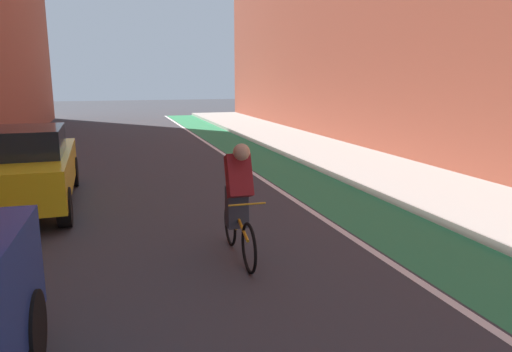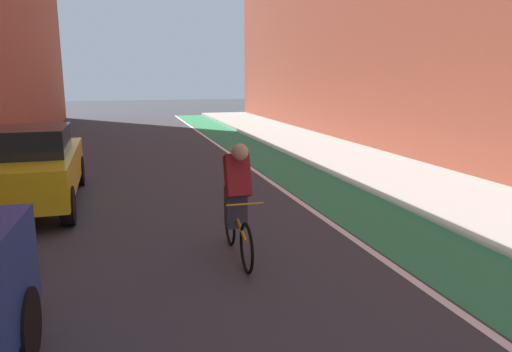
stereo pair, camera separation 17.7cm
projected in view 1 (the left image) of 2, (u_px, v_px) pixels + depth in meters
The scene contains 6 objects.
ground_plane at pixel (180, 203), 9.32m from camera, with size 85.64×85.64×0.00m, color #38383D.
bike_lane_paint at pixel (291, 174), 12.11m from camera, with size 1.60×38.93×0.00m, color #2D8451.
lane_divider_stripe at pixel (257, 176), 11.85m from camera, with size 0.12×38.93×0.00m, color white.
sidewalk_right at pixel (369, 166), 12.75m from camera, with size 2.89×38.93×0.14m, color #A8A59E.
parked_sedan_yellow_cab at pixel (19, 167), 8.83m from camera, with size 1.98×4.26×1.53m.
cyclist_trailing at pixel (238, 198), 6.35m from camera, with size 0.48×1.70×1.61m.
Camera 1 is at (-1.25, 6.41, 2.44)m, focal length 33.21 mm.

